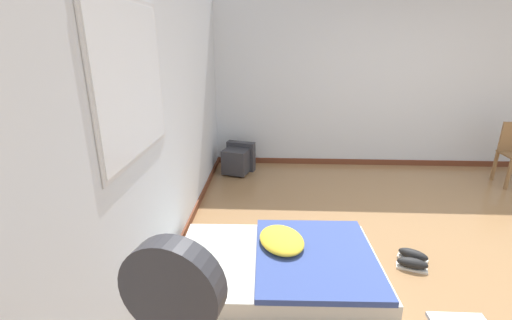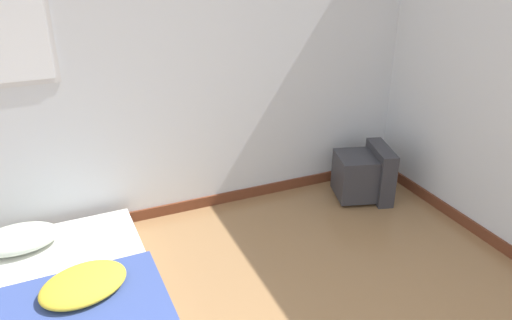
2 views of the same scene
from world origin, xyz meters
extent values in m
cube|color=silver|center=(0.00, 2.85, 1.30)|extent=(7.39, 0.06, 2.60)
cube|color=brown|center=(0.00, 2.81, 0.04)|extent=(7.39, 0.02, 0.09)
cube|color=silver|center=(-0.47, 1.85, 0.09)|extent=(1.16, 1.75, 0.18)
ellipsoid|color=silver|center=(-0.68, 2.49, 0.25)|extent=(0.53, 0.35, 0.14)
ellipsoid|color=yellow|center=(-0.32, 1.81, 0.27)|extent=(0.60, 0.52, 0.11)
cube|color=#333338|center=(1.94, 2.45, 0.21)|extent=(0.39, 0.43, 0.37)
cube|color=#333338|center=(2.15, 2.39, 0.23)|extent=(0.25, 0.46, 0.46)
cube|color=black|center=(2.22, 2.37, 0.24)|extent=(0.11, 0.35, 0.33)
camera|label=1|loc=(-2.98, 1.92, 1.92)|focal=24.00mm
camera|label=2|loc=(-0.32, -0.68, 2.12)|focal=35.00mm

